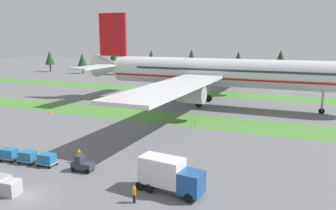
% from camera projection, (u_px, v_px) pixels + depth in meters
% --- Properties ---
extents(ground_plane, '(400.00, 400.00, 0.00)m').
position_uv_depth(ground_plane, '(27.00, 196.00, 33.36)').
color(ground_plane, slate).
extents(grass_strip_near, '(320.00, 10.09, 0.01)m').
position_uv_depth(grass_strip_near, '(167.00, 118.00, 65.97)').
color(grass_strip_near, '#4C8438').
rests_on(grass_strip_near, ground).
extents(grass_strip_far, '(320.00, 10.09, 0.01)m').
position_uv_depth(grass_strip_far, '(211.00, 94.00, 95.09)').
color(grass_strip_far, '#4C8438').
rests_on(grass_strip_far, ground).
extents(airliner, '(64.79, 79.37, 21.79)m').
position_uv_depth(airliner, '(214.00, 72.00, 77.16)').
color(airliner, silver).
rests_on(airliner, ground).
extents(baggage_tug, '(2.68, 1.47, 1.97)m').
position_uv_depth(baggage_tug, '(82.00, 165.00, 39.47)').
color(baggage_tug, '#2D333D').
rests_on(baggage_tug, ground).
extents(cargo_dolly_lead, '(2.30, 1.65, 1.55)m').
position_uv_depth(cargo_dolly_lead, '(47.00, 159.00, 41.04)').
color(cargo_dolly_lead, '#A3A3A8').
rests_on(cargo_dolly_lead, ground).
extents(cargo_dolly_second, '(2.30, 1.65, 1.55)m').
position_uv_depth(cargo_dolly_second, '(28.00, 156.00, 41.95)').
color(cargo_dolly_second, '#A3A3A8').
rests_on(cargo_dolly_second, ground).
extents(cargo_dolly_third, '(2.30, 1.65, 1.55)m').
position_uv_depth(cargo_dolly_third, '(9.00, 154.00, 42.87)').
color(cargo_dolly_third, '#A3A3A8').
rests_on(cargo_dolly_third, ground).
extents(catering_truck, '(7.16, 3.05, 3.58)m').
position_uv_depth(catering_truck, '(170.00, 174.00, 33.78)').
color(catering_truck, '#1E4C8E').
rests_on(catering_truck, ground).
extents(ground_crew_marshaller, '(0.51, 0.36, 1.74)m').
position_uv_depth(ground_crew_marshaller, '(79.00, 155.00, 42.25)').
color(ground_crew_marshaller, black).
rests_on(ground_crew_marshaller, ground).
extents(ground_crew_loader, '(0.47, 0.37, 1.74)m').
position_uv_depth(ground_crew_loader, '(134.00, 193.00, 31.83)').
color(ground_crew_loader, black).
rests_on(ground_crew_loader, ground).
extents(uld_container_2, '(2.17, 1.82, 1.52)m').
position_uv_depth(uld_container_2, '(9.00, 187.00, 33.53)').
color(uld_container_2, '#A3A3A8').
rests_on(uld_container_2, ground).
extents(taxiway_marker_0, '(0.44, 0.44, 0.59)m').
position_uv_depth(taxiway_marker_0, '(165.00, 120.00, 62.96)').
color(taxiway_marker_0, orange).
rests_on(taxiway_marker_0, ground).
extents(taxiway_marker_1, '(0.44, 0.44, 0.67)m').
position_uv_depth(taxiway_marker_1, '(141.00, 125.00, 59.65)').
color(taxiway_marker_1, orange).
rests_on(taxiway_marker_1, ground).
extents(taxiway_marker_2, '(0.44, 0.44, 0.46)m').
position_uv_depth(taxiway_marker_2, '(196.00, 123.00, 61.25)').
color(taxiway_marker_2, orange).
rests_on(taxiway_marker_2, ground).
extents(taxiway_marker_3, '(0.44, 0.44, 0.69)m').
position_uv_depth(taxiway_marker_3, '(49.00, 112.00, 69.66)').
color(taxiway_marker_3, orange).
rests_on(taxiway_marker_3, ground).
extents(distant_tree_line, '(181.69, 9.49, 11.81)m').
position_uv_depth(distant_tree_line, '(258.00, 62.00, 120.43)').
color(distant_tree_line, '#4C3823').
rests_on(distant_tree_line, ground).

